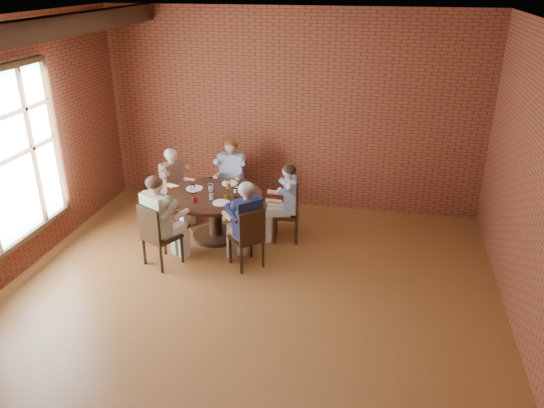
% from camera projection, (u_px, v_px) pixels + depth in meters
% --- Properties ---
extents(floor, '(7.00, 7.00, 0.00)m').
position_uv_depth(floor, '(239.00, 314.00, 6.57)').
color(floor, brown).
rests_on(floor, ground).
extents(ceiling, '(7.00, 7.00, 0.00)m').
position_uv_depth(ceiling, '(230.00, 26.00, 5.20)').
color(ceiling, white).
rests_on(ceiling, wall_back).
extents(wall_back, '(7.00, 0.00, 7.00)m').
position_uv_depth(wall_back, '(291.00, 112.00, 9.01)').
color(wall_back, brown).
rests_on(wall_back, ground).
extents(ceiling_beam, '(0.22, 6.90, 0.26)m').
position_uv_depth(ceiling_beam, '(12.00, 34.00, 5.71)').
color(ceiling_beam, black).
rests_on(ceiling_beam, ceiling).
extents(window, '(0.10, 2.16, 2.36)m').
position_uv_depth(window, '(7.00, 160.00, 6.86)').
color(window, white).
rests_on(window, wall_left).
extents(dining_table, '(1.48, 1.48, 0.75)m').
position_uv_depth(dining_table, '(215.00, 207.00, 8.24)').
color(dining_table, black).
rests_on(dining_table, floor).
extents(chair_a, '(0.44, 0.44, 0.89)m').
position_uv_depth(chair_a, '(291.00, 211.00, 8.18)').
color(chair_a, black).
rests_on(chair_a, floor).
extents(diner_a, '(0.65, 0.56, 1.25)m').
position_uv_depth(diner_a, '(286.00, 203.00, 8.13)').
color(diner_a, '#36538C').
rests_on(diner_a, floor).
extents(chair_b, '(0.42, 0.42, 0.92)m').
position_uv_depth(chair_b, '(233.00, 184.00, 9.18)').
color(chair_b, black).
rests_on(chair_b, floor).
extents(diner_b, '(0.52, 0.63, 1.31)m').
position_uv_depth(diner_b, '(231.00, 178.00, 9.05)').
color(diner_b, '#8D97B4').
rests_on(diner_b, floor).
extents(chair_c, '(0.53, 0.53, 0.90)m').
position_uv_depth(chair_c, '(172.00, 193.00, 8.87)').
color(chair_c, black).
rests_on(chair_c, floor).
extents(diner_c, '(0.76, 0.71, 1.26)m').
position_uv_depth(diner_c, '(175.00, 186.00, 8.77)').
color(diner_c, brown).
rests_on(diner_c, floor).
extents(chair_d, '(0.59, 0.59, 0.95)m').
position_uv_depth(chair_d, '(156.00, 234.00, 7.44)').
color(chair_d, black).
rests_on(chair_d, floor).
extents(diner_d, '(0.79, 0.85, 1.36)m').
position_uv_depth(diner_d, '(160.00, 221.00, 7.43)').
color(diner_d, '#BAA892').
rests_on(diner_d, floor).
extents(chair_e, '(0.57, 0.57, 0.91)m').
position_uv_depth(chair_e, '(249.00, 236.00, 7.40)').
color(chair_e, black).
rests_on(chair_e, floor).
extents(diner_e, '(0.79, 0.79, 1.29)m').
position_uv_depth(diner_e, '(246.00, 225.00, 7.40)').
color(diner_e, '#171D42').
rests_on(diner_e, floor).
extents(plate_a, '(0.26, 0.26, 0.01)m').
position_uv_depth(plate_a, '(242.00, 189.00, 8.30)').
color(plate_a, white).
rests_on(plate_a, dining_table).
extents(plate_b, '(0.26, 0.26, 0.01)m').
position_uv_depth(plate_b, '(230.00, 183.00, 8.53)').
color(plate_b, white).
rests_on(plate_b, dining_table).
extents(plate_c, '(0.26, 0.26, 0.01)m').
position_uv_depth(plate_c, '(194.00, 188.00, 8.34)').
color(plate_c, white).
rests_on(plate_c, dining_table).
extents(plate_d, '(0.26, 0.26, 0.01)m').
position_uv_depth(plate_d, '(221.00, 203.00, 7.82)').
color(plate_d, white).
rests_on(plate_d, dining_table).
extents(glass_a, '(0.07, 0.07, 0.14)m').
position_uv_depth(glass_a, '(236.00, 193.00, 8.01)').
color(glass_a, white).
rests_on(glass_a, dining_table).
extents(glass_b, '(0.07, 0.07, 0.14)m').
position_uv_depth(glass_b, '(228.00, 185.00, 8.31)').
color(glass_b, white).
rests_on(glass_b, dining_table).
extents(glass_c, '(0.07, 0.07, 0.14)m').
position_uv_depth(glass_c, '(210.00, 182.00, 8.41)').
color(glass_c, white).
rests_on(glass_c, dining_table).
extents(glass_d, '(0.07, 0.07, 0.14)m').
position_uv_depth(glass_d, '(211.00, 187.00, 8.21)').
color(glass_d, white).
rests_on(glass_d, dining_table).
extents(glass_e, '(0.07, 0.07, 0.14)m').
position_uv_depth(glass_e, '(193.00, 189.00, 8.15)').
color(glass_e, white).
rests_on(glass_e, dining_table).
extents(glass_f, '(0.07, 0.07, 0.14)m').
position_uv_depth(glass_f, '(194.00, 198.00, 7.81)').
color(glass_f, white).
rests_on(glass_f, dining_table).
extents(glass_g, '(0.07, 0.07, 0.14)m').
position_uv_depth(glass_g, '(212.00, 195.00, 7.93)').
color(glass_g, white).
rests_on(glass_g, dining_table).
extents(glass_h, '(0.07, 0.07, 0.14)m').
position_uv_depth(glass_h, '(226.00, 195.00, 7.92)').
color(glass_h, white).
rests_on(glass_h, dining_table).
extents(smartphone, '(0.10, 0.14, 0.01)m').
position_uv_depth(smartphone, '(230.00, 204.00, 7.79)').
color(smartphone, black).
rests_on(smartphone, dining_table).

